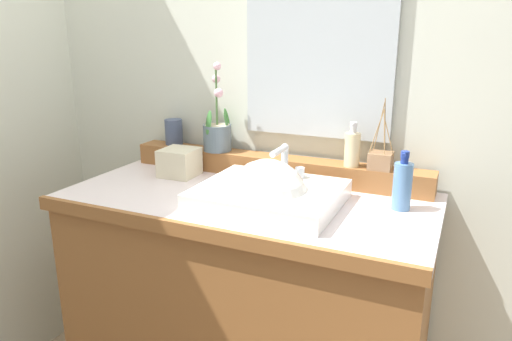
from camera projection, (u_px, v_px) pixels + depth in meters
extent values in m
cube|color=silver|center=(291.00, 80.00, 1.86)|extent=(2.87, 0.20, 2.46)
cube|color=brown|center=(247.00, 314.00, 1.73)|extent=(1.21, 0.58, 0.85)
cube|color=silver|center=(247.00, 200.00, 1.61)|extent=(1.24, 0.60, 0.04)
cube|color=brown|center=(201.00, 233.00, 1.35)|extent=(1.24, 0.02, 0.04)
cube|color=brown|center=(274.00, 167.00, 1.80)|extent=(1.16, 0.10, 0.08)
cube|color=white|center=(269.00, 196.00, 1.52)|extent=(0.44, 0.38, 0.06)
sphere|color=white|center=(267.00, 200.00, 1.50)|extent=(0.26, 0.26, 0.26)
cylinder|color=silver|center=(285.00, 162.00, 1.61)|extent=(0.02, 0.02, 0.10)
cylinder|color=silver|center=(279.00, 151.00, 1.55)|extent=(0.02, 0.11, 0.02)
sphere|color=silver|center=(285.00, 147.00, 1.60)|extent=(0.03, 0.03, 0.03)
cylinder|color=silver|center=(270.00, 169.00, 1.64)|extent=(0.03, 0.03, 0.04)
cylinder|color=silver|center=(300.00, 173.00, 1.60)|extent=(0.03, 0.03, 0.04)
ellipsoid|color=silver|center=(249.00, 170.00, 1.64)|extent=(0.07, 0.04, 0.02)
cylinder|color=slate|center=(217.00, 138.00, 1.87)|extent=(0.11, 0.11, 0.10)
cylinder|color=tan|center=(217.00, 126.00, 1.85)|extent=(0.10, 0.10, 0.01)
cylinder|color=#476B38|center=(216.00, 96.00, 1.82)|extent=(0.01, 0.01, 0.23)
ellipsoid|color=#387033|center=(209.00, 123.00, 1.81)|extent=(0.03, 0.03, 0.09)
ellipsoid|color=#387033|center=(226.00, 121.00, 1.84)|extent=(0.03, 0.03, 0.07)
ellipsoid|color=#387033|center=(227.00, 120.00, 1.88)|extent=(0.04, 0.04, 0.09)
sphere|color=#EFB9C8|center=(219.00, 93.00, 1.81)|extent=(0.04, 0.04, 0.04)
sphere|color=#EFB9C8|center=(216.00, 79.00, 1.82)|extent=(0.03, 0.03, 0.03)
sphere|color=#EFB9C8|center=(217.00, 66.00, 1.76)|extent=(0.03, 0.03, 0.03)
cylinder|color=#D3BE8C|center=(352.00, 150.00, 1.64)|extent=(0.05, 0.05, 0.12)
cylinder|color=silver|center=(353.00, 130.00, 1.62)|extent=(0.02, 0.02, 0.02)
cylinder|color=silver|center=(354.00, 125.00, 1.62)|extent=(0.02, 0.02, 0.02)
cylinder|color=silver|center=(353.00, 125.00, 1.60)|extent=(0.01, 0.03, 0.01)
cylinder|color=#424F6C|center=(174.00, 132.00, 1.97)|extent=(0.07, 0.07, 0.10)
cube|color=#946C4A|center=(381.00, 161.00, 1.62)|extent=(0.08, 0.08, 0.06)
cylinder|color=#9E7A4C|center=(389.00, 136.00, 1.59)|extent=(0.04, 0.01, 0.14)
cylinder|color=#9E7A4C|center=(385.00, 126.00, 1.60)|extent=(0.01, 0.04, 0.19)
cylinder|color=#9E7A4C|center=(379.00, 128.00, 1.61)|extent=(0.04, 0.04, 0.18)
cylinder|color=#9E7A4C|center=(376.00, 133.00, 1.59)|extent=(0.04, 0.02, 0.16)
cylinder|color=#9E7A4C|center=(384.00, 133.00, 1.57)|extent=(0.02, 0.03, 0.16)
cylinder|color=#527DAD|center=(402.00, 186.00, 1.46)|extent=(0.06, 0.06, 0.15)
cylinder|color=navy|center=(405.00, 161.00, 1.44)|extent=(0.02, 0.02, 0.02)
cylinder|color=navy|center=(405.00, 154.00, 1.43)|extent=(0.03, 0.03, 0.02)
cylinder|color=navy|center=(404.00, 154.00, 1.42)|extent=(0.01, 0.03, 0.01)
cube|color=beige|center=(179.00, 162.00, 1.81)|extent=(0.13, 0.13, 0.10)
cube|color=silver|center=(318.00, 46.00, 1.67)|extent=(0.54, 0.02, 0.64)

